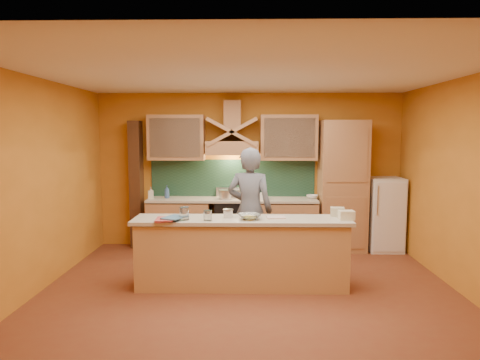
{
  "coord_description": "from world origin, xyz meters",
  "views": [
    {
      "loc": [
        -0.01,
        -5.32,
        2.07
      ],
      "look_at": [
        -0.14,
        0.9,
        1.39
      ],
      "focal_mm": 32.0,
      "sensor_mm": 36.0,
      "label": 1
    }
  ],
  "objects_px": {
    "mixing_bowl": "(249,217)",
    "person": "(250,210)",
    "fridge": "(384,214)",
    "stove": "(232,224)",
    "kitchen_scale": "(228,214)"
  },
  "relations": [
    {
      "from": "mixing_bowl",
      "to": "person",
      "type": "bearing_deg",
      "value": 89.24
    },
    {
      "from": "fridge",
      "to": "stove",
      "type": "bearing_deg",
      "value": 180.0
    },
    {
      "from": "stove",
      "to": "fridge",
      "type": "relative_size",
      "value": 0.69
    },
    {
      "from": "person",
      "to": "kitchen_scale",
      "type": "bearing_deg",
      "value": 76.12
    },
    {
      "from": "stove",
      "to": "kitchen_scale",
      "type": "height_order",
      "value": "kitchen_scale"
    },
    {
      "from": "stove",
      "to": "mixing_bowl",
      "type": "height_order",
      "value": "mixing_bowl"
    },
    {
      "from": "kitchen_scale",
      "to": "fridge",
      "type": "bearing_deg",
      "value": 27.52
    },
    {
      "from": "kitchen_scale",
      "to": "person",
      "type": "bearing_deg",
      "value": 56.26
    },
    {
      "from": "person",
      "to": "kitchen_scale",
      "type": "height_order",
      "value": "person"
    },
    {
      "from": "fridge",
      "to": "person",
      "type": "height_order",
      "value": "person"
    },
    {
      "from": "fridge",
      "to": "kitchen_scale",
      "type": "xyz_separation_m",
      "value": [
        -2.69,
        -1.85,
        0.34
      ]
    },
    {
      "from": "stove",
      "to": "fridge",
      "type": "height_order",
      "value": "fridge"
    },
    {
      "from": "fridge",
      "to": "kitchen_scale",
      "type": "bearing_deg",
      "value": -145.37
    },
    {
      "from": "stove",
      "to": "mixing_bowl",
      "type": "bearing_deg",
      "value": -81.28
    },
    {
      "from": "fridge",
      "to": "mixing_bowl",
      "type": "relative_size",
      "value": 4.41
    }
  ]
}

